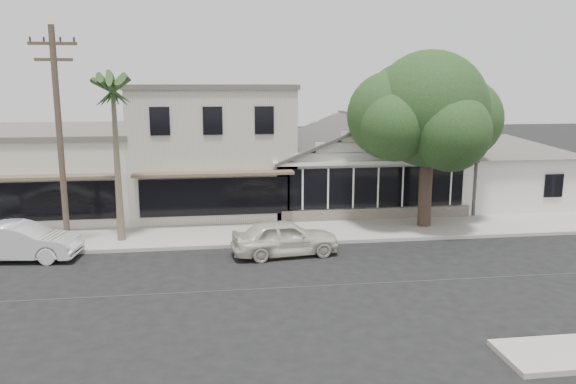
{
  "coord_description": "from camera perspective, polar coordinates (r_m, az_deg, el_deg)",
  "views": [
    {
      "loc": [
        -3.13,
        -17.87,
        6.84
      ],
      "look_at": [
        0.18,
        6.0,
        2.12
      ],
      "focal_mm": 35.0,
      "sensor_mm": 36.0,
      "label": 1
    }
  ],
  "objects": [
    {
      "name": "ground",
      "position": [
        19.39,
        1.93,
        -9.59
      ],
      "size": [
        140.0,
        140.0,
        0.0
      ],
      "primitive_type": "plane",
      "color": "black",
      "rests_on": "ground"
    },
    {
      "name": "sidewalk_north",
      "position": [
        26.0,
        -18.47,
        -4.6
      ],
      "size": [
        90.0,
        3.5,
        0.15
      ],
      "primitive_type": "cube",
      "color": "#9E9991",
      "rests_on": "ground"
    },
    {
      "name": "corner_shop",
      "position": [
        31.7,
        7.05,
        3.33
      ],
      "size": [
        10.4,
        8.6,
        5.1
      ],
      "color": "silver",
      "rests_on": "ground"
    },
    {
      "name": "side_cottage",
      "position": [
        34.03,
        20.9,
        1.31
      ],
      "size": [
        6.0,
        6.0,
        3.0
      ],
      "primitive_type": "cube",
      "color": "silver",
      "rests_on": "ground"
    },
    {
      "name": "row_building_near",
      "position": [
        31.58,
        -7.64,
        4.45
      ],
      "size": [
        8.0,
        10.0,
        6.5
      ],
      "primitive_type": "cube",
      "color": "beige",
      "rests_on": "ground"
    },
    {
      "name": "row_building_midnear",
      "position": [
        32.95,
        -23.44,
        1.88
      ],
      "size": [
        10.0,
        10.0,
        4.2
      ],
      "primitive_type": "cube",
      "color": "silver",
      "rests_on": "ground"
    },
    {
      "name": "utility_pole",
      "position": [
        23.9,
        -22.19,
        5.33
      ],
      "size": [
        1.8,
        0.24,
        9.0
      ],
      "color": "brown",
      "rests_on": "ground"
    },
    {
      "name": "car_0",
      "position": [
        22.56,
        -0.31,
        -4.64
      ],
      "size": [
        4.45,
        2.22,
        1.46
      ],
      "primitive_type": "imported",
      "rotation": [
        0.0,
        0.0,
        1.69
      ],
      "color": "beige",
      "rests_on": "ground"
    },
    {
      "name": "car_1",
      "position": [
        24.33,
        -25.59,
        -4.56
      ],
      "size": [
        4.65,
        2.06,
        1.48
      ],
      "primitive_type": "imported",
      "rotation": [
        0.0,
        0.0,
        1.46
      ],
      "color": "silver",
      "rests_on": "ground"
    },
    {
      "name": "shade_tree",
      "position": [
        26.95,
        13.81,
        7.85
      ],
      "size": [
        7.49,
        6.77,
        8.31
      ],
      "rotation": [
        0.0,
        0.0,
        -0.15
      ],
      "color": "#48372C",
      "rests_on": "ground"
    },
    {
      "name": "palm_east",
      "position": [
        24.48,
        -17.37,
        9.82
      ],
      "size": [
        2.36,
        2.36,
        7.58
      ],
      "color": "#726651",
      "rests_on": "ground"
    }
  ]
}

